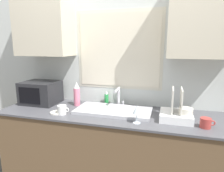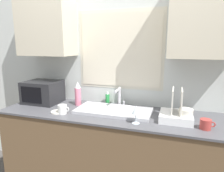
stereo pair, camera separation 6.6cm
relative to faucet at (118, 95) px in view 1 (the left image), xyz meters
The scene contains 12 objects.
countertop 0.63m from the faucet, 97.21° to the right, with size 2.29×0.67×0.93m.
wall_back 0.39m from the faucet, 104.81° to the left, with size 6.00×0.38×2.60m.
sink_basin 0.22m from the faucet, 91.39° to the right, with size 0.76×0.37×0.03m.
faucet is the anchor object (origin of this frame).
microwave 0.91m from the faucet, behind, with size 0.40×0.33×0.26m.
dish_rack 0.66m from the faucet, 21.81° to the right, with size 0.28×0.28×0.29m.
spray_bottle 0.47m from the faucet, 169.85° to the right, with size 0.07×0.07×0.27m.
soap_bottle 0.18m from the faucet, 157.73° to the left, with size 0.05×0.05×0.14m.
mug_near_sink 0.62m from the faucet, 140.50° to the right, with size 0.12×0.09×0.09m.
wine_glass 0.50m from the faucet, 57.17° to the right, with size 0.07×0.07×0.16m.
mug_by_rack 0.91m from the faucet, 23.57° to the right, with size 0.12×0.09×0.08m.
small_plate 0.67m from the faucet, 145.24° to the right, with size 0.14×0.14×0.01m.
Camera 1 is at (0.54, -1.53, 1.60)m, focal length 32.00 mm.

